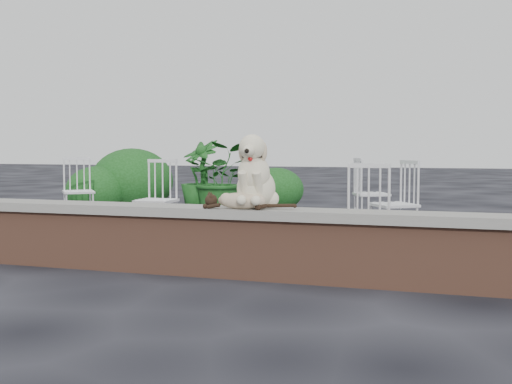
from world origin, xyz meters
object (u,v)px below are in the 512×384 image
(cat, at_px, (241,200))
(potted_plant_b, at_px, (201,177))
(chair_b, at_px, (156,199))
(chair_e, at_px, (371,193))
(potted_plant_a, at_px, (221,179))
(chair_d, at_px, (394,203))
(chair_c, at_px, (371,214))
(dog, at_px, (256,171))
(chair_a, at_px, (79,191))

(cat, distance_m, potted_plant_b, 5.30)
(chair_b, relative_size, chair_e, 1.00)
(chair_e, bearing_deg, cat, 147.82)
(cat, height_order, potted_plant_a, potted_plant_a)
(chair_d, relative_size, chair_e, 1.00)
(chair_b, xyz_separation_m, potted_plant_a, (-0.21, 2.67, 0.11))
(chair_c, bearing_deg, chair_e, -81.85)
(dog, bearing_deg, chair_b, 132.51)
(chair_a, bearing_deg, potted_plant_b, 19.56)
(potted_plant_a, bearing_deg, chair_d, -38.59)
(cat, xyz_separation_m, chair_b, (-1.73, 1.90, -0.19))
(chair_c, xyz_separation_m, chair_e, (-0.38, 2.77, 0.00))
(chair_a, height_order, chair_c, same)
(chair_a, height_order, chair_e, same)
(potted_plant_b, bearing_deg, dog, -62.12)
(dog, height_order, cat, dog)
(chair_e, bearing_deg, dog, 148.72)
(chair_d, height_order, potted_plant_a, potted_plant_a)
(dog, relative_size, potted_plant_b, 0.51)
(chair_d, distance_m, chair_b, 2.75)
(chair_c, distance_m, chair_e, 2.79)
(chair_d, height_order, chair_e, same)
(potted_plant_b, bearing_deg, cat, -63.64)
(chair_c, distance_m, potted_plant_b, 4.98)
(chair_a, xyz_separation_m, potted_plant_a, (1.54, 1.63, 0.11))
(chair_d, relative_size, potted_plant_a, 0.81)
(chair_a, bearing_deg, chair_c, -62.37)
(chair_a, relative_size, chair_c, 1.00)
(potted_plant_a, bearing_deg, potted_plant_b, 156.31)
(chair_c, distance_m, potted_plant_a, 4.57)
(chair_d, xyz_separation_m, chair_b, (-2.74, -0.32, 0.00))
(potted_plant_a, distance_m, potted_plant_b, 0.45)
(dog, bearing_deg, potted_plant_a, 111.10)
(potted_plant_b, bearing_deg, potted_plant_a, -23.69)
(potted_plant_a, bearing_deg, chair_e, -17.81)
(chair_d, xyz_separation_m, potted_plant_b, (-3.36, 2.53, 0.13))
(potted_plant_a, bearing_deg, chair_b, -85.58)
(chair_d, height_order, chair_c, same)
(chair_e, xyz_separation_m, potted_plant_a, (-2.49, 0.80, 0.11))
(dog, bearing_deg, chair_a, 138.49)
(chair_e, height_order, potted_plant_a, potted_plant_a)
(chair_e, relative_size, potted_plant_b, 0.78)
(chair_b, bearing_deg, chair_a, 147.43)
(dog, bearing_deg, cat, -121.53)
(chair_a, distance_m, chair_c, 4.81)
(chair_c, relative_size, potted_plant_a, 0.81)
(chair_e, bearing_deg, potted_plant_b, 47.39)
(chair_e, bearing_deg, chair_c, 163.81)
(dog, height_order, chair_d, dog)
(chair_b, bearing_deg, chair_d, 4.69)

